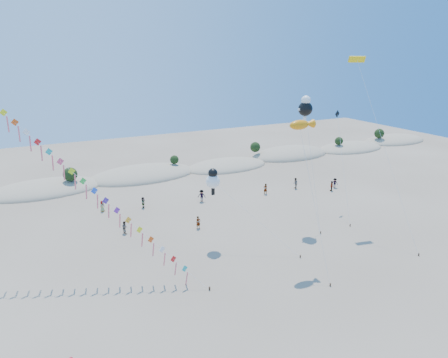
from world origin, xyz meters
TOP-DOWN VIEW (x-y plane):
  - ground at (0.00, 0.00)m, footprint 160.00×160.00m
  - dune_ridge at (1.06, 45.14)m, footprint 145.30×11.49m
  - kite_train at (-12.97, 17.13)m, footprint 18.63×15.67m
  - fish_kite at (7.59, 10.76)m, footprint 2.74×6.91m
  - cartoon_kite_low at (0.97, 17.02)m, footprint 7.64×8.04m
  - cartoon_kite_high at (13.36, 17.74)m, footprint 2.00×5.30m
  - parafoil_kite at (19.45, 16.23)m, footprint 2.14×12.43m
  - dark_kite at (20.36, 18.79)m, footprint 3.61×7.63m
  - beachgoers at (8.45, 27.51)m, footprint 36.44×11.37m

SIDE VIEW (x-z plane):
  - ground at x=0.00m, z-range 0.00..0.00m
  - dune_ridge at x=1.06m, z-range -2.67..2.90m
  - beachgoers at x=8.45m, z-range -0.07..1.73m
  - cartoon_kite_low at x=0.97m, z-range 3.15..11.98m
  - dark_kite at x=20.36m, z-range 2.75..16.15m
  - kite_train at x=-12.97m, z-range 0.41..19.96m
  - fish_kite at x=7.59m, z-range 6.74..21.27m
  - cartoon_kite_high at x=13.36m, z-range 6.59..22.52m
  - parafoil_kite at x=19.45m, z-range 9.29..29.62m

